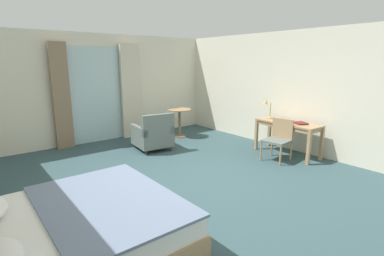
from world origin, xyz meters
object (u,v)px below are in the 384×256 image
at_px(writing_desk, 288,126).
at_px(round_cafe_table, 180,117).
at_px(bed, 72,232).
at_px(desk_chair, 279,137).
at_px(closed_book, 301,123).
at_px(desk_lamp, 267,105).
at_px(armchair_by_window, 153,135).

xyz_separation_m(writing_desk, round_cafe_table, (-0.91, 2.67, -0.08)).
height_order(bed, writing_desk, bed).
bearing_deg(desk_chair, closed_book, -21.77).
distance_m(desk_chair, closed_book, 0.56).
xyz_separation_m(desk_lamp, closed_book, (0.07, -0.82, -0.29)).
relative_size(writing_desk, desk_lamp, 3.03).
xyz_separation_m(writing_desk, armchair_by_window, (-2.08, 2.09, -0.29)).
xyz_separation_m(closed_book, round_cafe_table, (-0.94, 2.95, -0.19)).
bearing_deg(closed_book, bed, -148.51).
distance_m(closed_book, round_cafe_table, 3.10).
distance_m(writing_desk, desk_chair, 0.47).
distance_m(desk_chair, round_cafe_table, 2.81).
bearing_deg(writing_desk, desk_chair, -168.05).
relative_size(bed, writing_desk, 1.51).
height_order(desk_chair, desk_lamp, desk_lamp).
height_order(bed, desk_lamp, desk_lamp).
bearing_deg(armchair_by_window, desk_lamp, -37.27).
relative_size(desk_chair, desk_lamp, 1.83).
relative_size(closed_book, round_cafe_table, 0.35).
bearing_deg(desk_lamp, desk_chair, -121.37).
relative_size(desk_chair, closed_book, 3.22).
height_order(closed_book, round_cafe_table, closed_book).
bearing_deg(round_cafe_table, armchair_by_window, -153.60).
relative_size(writing_desk, round_cafe_table, 1.85).
xyz_separation_m(desk_chair, closed_book, (0.46, -0.18, 0.27)).
relative_size(bed, round_cafe_table, 2.79).
bearing_deg(desk_chair, armchair_by_window, 126.95).
xyz_separation_m(bed, round_cafe_table, (3.78, 3.30, 0.28)).
distance_m(bed, round_cafe_table, 5.02).
relative_size(bed, armchair_by_window, 2.38).
height_order(closed_book, armchair_by_window, armchair_by_window).
height_order(desk_chair, round_cafe_table, desk_chair).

